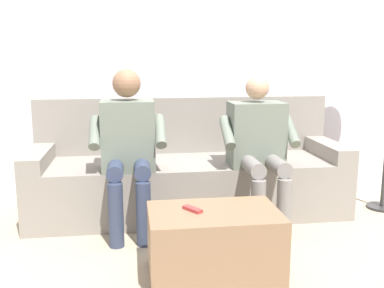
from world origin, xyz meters
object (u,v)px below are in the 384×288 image
Objects in this scene: person_right_seated at (128,141)px; remote_red at (193,209)px; couch at (187,172)px; person_left_seated at (259,142)px; coffee_table at (214,244)px.

person_right_seated is 0.87m from remote_red.
couch is at bearing -140.57° from person_right_seated.
person_left_seated is at bearing -73.06° from remote_red.
couch is 19.10× the size of remote_red.
remote_red is (-0.35, 0.76, -0.25)m from person_right_seated.
person_left_seated reaches higher than remote_red.
remote_red is (0.59, 0.73, -0.22)m from person_left_seated.
couch is 0.70m from person_left_seated.
person_right_seated is at bearing -58.90° from coffee_table.
person_right_seated reaches higher than remote_red.
couch is 0.70m from person_right_seated.
person_left_seated is at bearing 178.49° from person_right_seated.
person_right_seated is (0.94, -0.02, 0.03)m from person_left_seated.
person_left_seated is 0.97m from remote_red.
couch is at bearing -40.21° from remote_red.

